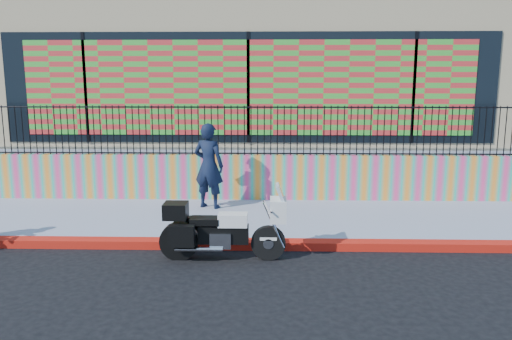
{
  "coord_description": "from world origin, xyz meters",
  "views": [
    {
      "loc": [
        0.54,
        -8.77,
        3.05
      ],
      "look_at": [
        0.28,
        1.2,
        1.25
      ],
      "focal_mm": 35.0,
      "sensor_mm": 36.0,
      "label": 1
    }
  ],
  "objects": [
    {
      "name": "ground",
      "position": [
        0.0,
        0.0,
        0.0
      ],
      "size": [
        90.0,
        90.0,
        0.0
      ],
      "primitive_type": "plane",
      "color": "black",
      "rests_on": "ground"
    },
    {
      "name": "red_curb",
      "position": [
        0.0,
        0.0,
        0.07
      ],
      "size": [
        16.0,
        0.3,
        0.15
      ],
      "primitive_type": "cube",
      "color": "red",
      "rests_on": "ground"
    },
    {
      "name": "sidewalk",
      "position": [
        0.0,
        1.65,
        0.07
      ],
      "size": [
        16.0,
        3.0,
        0.15
      ],
      "primitive_type": "cube",
      "color": "#8C92A8",
      "rests_on": "ground"
    },
    {
      "name": "mural_wall",
      "position": [
        0.0,
        3.25,
        0.7
      ],
      "size": [
        16.0,
        0.2,
        1.1
      ],
      "primitive_type": "cube",
      "color": "#EF3F7E",
      "rests_on": "sidewalk"
    },
    {
      "name": "metal_fence",
      "position": [
        0.0,
        3.25,
        1.85
      ],
      "size": [
        15.8,
        0.04,
        1.2
      ],
      "primitive_type": null,
      "color": "black",
      "rests_on": "mural_wall"
    },
    {
      "name": "elevated_platform",
      "position": [
        0.0,
        8.35,
        0.62
      ],
      "size": [
        16.0,
        10.0,
        1.25
      ],
      "primitive_type": "cube",
      "color": "#8C92A8",
      "rests_on": "ground"
    },
    {
      "name": "storefront_building",
      "position": [
        0.0,
        8.13,
        3.25
      ],
      "size": [
        14.0,
        8.06,
        4.0
      ],
      "color": "tan",
      "rests_on": "elevated_platform"
    },
    {
      "name": "police_motorcycle",
      "position": [
        -0.27,
        -0.58,
        0.56
      ],
      "size": [
        2.13,
        0.7,
        1.33
      ],
      "color": "black",
      "rests_on": "ground"
    },
    {
      "name": "police_officer",
      "position": [
        -0.84,
        2.39,
        1.12
      ],
      "size": [
        0.83,
        0.68,
        1.95
      ],
      "primitive_type": "imported",
      "rotation": [
        0.0,
        0.0,
        2.8
      ],
      "color": "black",
      "rests_on": "sidewalk"
    }
  ]
}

